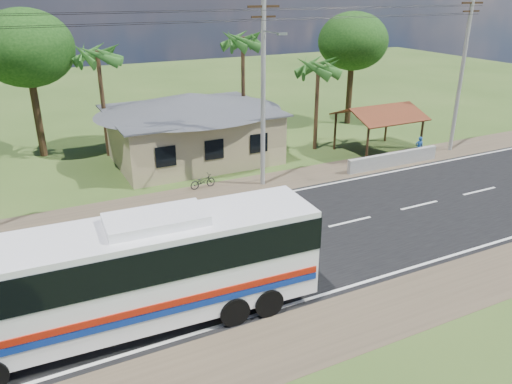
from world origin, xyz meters
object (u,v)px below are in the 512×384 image
waiting_shed (379,114)px  motorcycle (203,181)px  person (419,148)px  coach_bus (127,269)px

waiting_shed → motorcycle: (-13.36, -1.01, -2.32)m
person → motorcycle: bearing=14.4°
coach_bus → person: (21.58, 9.44, -1.52)m
motorcycle → person: (14.91, -1.45, 0.36)m
coach_bus → motorcycle: 12.91m
person → waiting_shed: bearing=-37.8°
motorcycle → person: 14.99m
motorcycle → coach_bus: bearing=142.3°
waiting_shed → motorcycle: waiting_shed is taller
coach_bus → waiting_shed: bearing=33.4°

